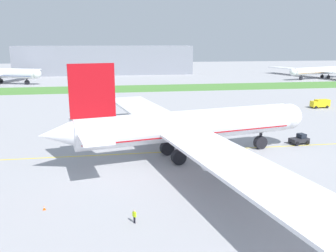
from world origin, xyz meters
TOP-DOWN VIEW (x-y plane):
  - ground_plane at (0.00, 0.00)m, footprint 600.00×600.00m
  - apron_taxi_line at (0.00, 3.01)m, footprint 280.00×0.36m
  - grass_median_strip at (0.00, 99.62)m, footprint 320.00×24.00m
  - airliner_foreground at (-5.99, -1.10)m, footprint 50.51×80.21m
  - pushback_tug at (19.70, 4.22)m, footprint 5.80×3.20m
  - ground_crew_wingwalker_port at (-17.09, -24.34)m, footprint 0.46×0.51m
  - traffic_cone_near_nose at (-28.38, -19.02)m, footprint 0.36×0.36m
  - service_truck_baggage_loader at (47.55, 42.07)m, footprint 6.17×2.90m
  - parked_airliner_far_centre at (-73.33, 127.69)m, footprint 41.98×66.90m
  - parked_airliner_far_right at (100.65, 126.69)m, footprint 47.85×79.53m
  - terminal_building at (-22.10, 174.02)m, footprint 110.55×20.00m

SIDE VIEW (x-z plane):
  - ground_plane at x=0.00m, z-range 0.00..0.00m
  - apron_taxi_line at x=0.00m, z-range 0.00..0.01m
  - grass_median_strip at x=0.00m, z-range 0.00..0.10m
  - traffic_cone_near_nose at x=-28.38m, z-range -0.01..0.57m
  - pushback_tug at x=19.70m, z-range -0.09..2.06m
  - ground_crew_wingwalker_port at x=-17.09m, z-range 0.18..1.90m
  - service_truck_baggage_loader at x=47.55m, z-range 0.15..2.85m
  - parked_airliner_far_right at x=100.65m, z-range -2.14..11.20m
  - parked_airliner_far_centre at x=-73.33m, z-range -2.51..13.10m
  - airliner_foreground at x=-5.99m, z-range -2.85..14.92m
  - terminal_building at x=-22.10m, z-range 0.00..18.00m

